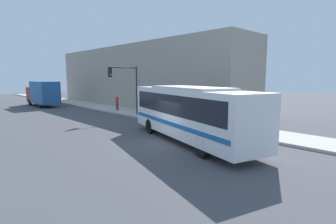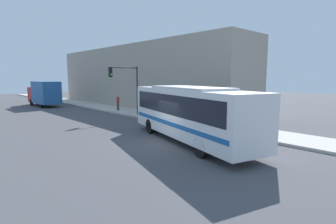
{
  "view_description": "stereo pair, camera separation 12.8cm",
  "coord_description": "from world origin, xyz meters",
  "px_view_note": "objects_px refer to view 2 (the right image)",
  "views": [
    {
      "loc": [
        -10.42,
        -11.2,
        3.9
      ],
      "look_at": [
        2.22,
        2.35,
        1.45
      ],
      "focal_mm": 28.0,
      "sensor_mm": 36.0,
      "label": 1
    },
    {
      "loc": [
        -10.32,
        -11.29,
        3.9
      ],
      "look_at": [
        2.22,
        2.35,
        1.45
      ],
      "focal_mm": 28.0,
      "sensor_mm": 36.0,
      "label": 2
    }
  ],
  "objects_px": {
    "delivery_truck": "(44,93)",
    "fire_hydrant": "(194,120)",
    "city_bus": "(189,110)",
    "parking_meter": "(156,109)",
    "traffic_light_pole": "(127,82)",
    "pedestrian_near_corner": "(118,103)"
  },
  "relations": [
    {
      "from": "pedestrian_near_corner",
      "to": "delivery_truck",
      "type": "bearing_deg",
      "value": 110.42
    },
    {
      "from": "city_bus",
      "to": "delivery_truck",
      "type": "xyz_separation_m",
      "value": [
        0.14,
        26.94,
        -0.13
      ]
    },
    {
      "from": "delivery_truck",
      "to": "parking_meter",
      "type": "bearing_deg",
      "value": -78.99
    },
    {
      "from": "fire_hydrant",
      "to": "parking_meter",
      "type": "distance_m",
      "value": 4.63
    },
    {
      "from": "fire_hydrant",
      "to": "traffic_light_pole",
      "type": "distance_m",
      "value": 8.36
    },
    {
      "from": "delivery_truck",
      "to": "fire_hydrant",
      "type": "xyz_separation_m",
      "value": [
        3.74,
        -23.82,
        -1.25
      ]
    },
    {
      "from": "delivery_truck",
      "to": "parking_meter",
      "type": "relative_size",
      "value": 5.89
    },
    {
      "from": "pedestrian_near_corner",
      "to": "parking_meter",
      "type": "bearing_deg",
      "value": -94.51
    },
    {
      "from": "traffic_light_pole",
      "to": "parking_meter",
      "type": "xyz_separation_m",
      "value": [
        1.03,
        -3.15,
        -2.51
      ]
    },
    {
      "from": "city_bus",
      "to": "traffic_light_pole",
      "type": "distance_m",
      "value": 11.35
    },
    {
      "from": "city_bus",
      "to": "pedestrian_near_corner",
      "type": "bearing_deg",
      "value": 89.37
    },
    {
      "from": "city_bus",
      "to": "fire_hydrant",
      "type": "distance_m",
      "value": 5.17
    },
    {
      "from": "city_bus",
      "to": "parking_meter",
      "type": "xyz_separation_m",
      "value": [
        3.88,
        7.72,
        -0.95
      ]
    },
    {
      "from": "fire_hydrant",
      "to": "pedestrian_near_corner",
      "type": "xyz_separation_m",
      "value": [
        0.6,
        12.17,
        0.49
      ]
    },
    {
      "from": "traffic_light_pole",
      "to": "pedestrian_near_corner",
      "type": "xyz_separation_m",
      "value": [
        1.63,
        4.42,
        -2.46
      ]
    },
    {
      "from": "city_bus",
      "to": "fire_hydrant",
      "type": "height_order",
      "value": "city_bus"
    },
    {
      "from": "delivery_truck",
      "to": "pedestrian_near_corner",
      "type": "bearing_deg",
      "value": -69.58
    },
    {
      "from": "traffic_light_pole",
      "to": "fire_hydrant",
      "type": "bearing_deg",
      "value": -82.43
    },
    {
      "from": "fire_hydrant",
      "to": "delivery_truck",
      "type": "bearing_deg",
      "value": 98.92
    },
    {
      "from": "parking_meter",
      "to": "pedestrian_near_corner",
      "type": "relative_size",
      "value": 0.7
    },
    {
      "from": "delivery_truck",
      "to": "pedestrian_near_corner",
      "type": "xyz_separation_m",
      "value": [
        4.34,
        -11.65,
        -0.76
      ]
    },
    {
      "from": "city_bus",
      "to": "delivery_truck",
      "type": "height_order",
      "value": "delivery_truck"
    }
  ]
}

